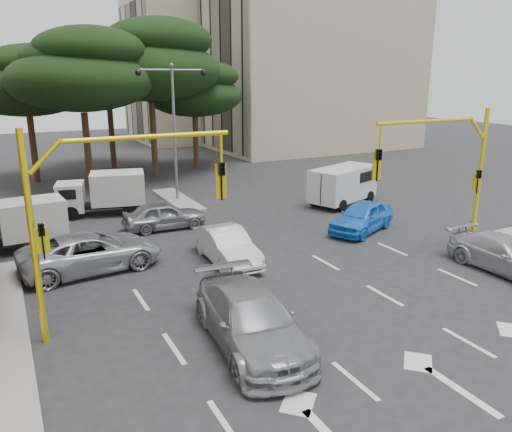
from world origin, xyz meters
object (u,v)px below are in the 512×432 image
(signal_mast_left, at_px, (100,202))
(car_silver_parked, at_px, (506,255))
(box_truck_a, at_px, (13,227))
(car_white_hatch, at_px, (227,246))
(van_white, at_px, (343,185))
(car_silver_wagon, at_px, (251,319))
(car_silver_cross_a, at_px, (91,252))
(box_truck_b, at_px, (102,194))
(car_blue_compact, at_px, (362,217))
(signal_mast_right, at_px, (451,163))
(street_lamp_center, at_px, (173,109))
(car_silver_cross_b, at_px, (164,215))

(signal_mast_left, xyz_separation_m, car_silver_parked, (14.40, -2.37, -3.22))
(box_truck_a, bearing_deg, car_white_hatch, -130.25)
(car_silver_parked, relative_size, van_white, 1.04)
(car_silver_wagon, xyz_separation_m, car_silver_cross_a, (-2.95, 7.77, -0.04))
(car_silver_cross_a, height_order, box_truck_b, box_truck_b)
(van_white, height_order, box_truck_b, box_truck_b)
(signal_mast_left, xyz_separation_m, car_blue_compact, (12.78, 4.22, -3.17))
(car_white_hatch, bearing_deg, car_blue_compact, 7.92)
(box_truck_a, relative_size, box_truck_b, 0.94)
(signal_mast_right, height_order, street_lamp_center, street_lamp_center)
(car_silver_wagon, xyz_separation_m, car_silver_cross_b, (1.14, 11.69, -0.10))
(signal_mast_right, bearing_deg, car_silver_wagon, -165.00)
(street_lamp_center, xyz_separation_m, car_silver_cross_a, (-6.45, -9.00, -4.69))
(car_silver_cross_b, bearing_deg, street_lamp_center, -22.72)
(car_silver_cross_a, height_order, van_white, van_white)
(street_lamp_center, distance_m, car_silver_wagon, 17.75)
(car_silver_cross_b, bearing_deg, box_truck_a, 93.62)
(car_silver_parked, height_order, box_truck_b, box_truck_b)
(car_silver_cross_b, height_order, car_silver_parked, car_silver_cross_b)
(car_silver_wagon, bearing_deg, car_white_hatch, 77.97)
(signal_mast_left, distance_m, box_truck_b, 13.50)
(car_silver_cross_b, xyz_separation_m, box_truck_b, (-2.14, 4.08, 0.46))
(car_silver_cross_b, relative_size, car_silver_parked, 0.87)
(car_silver_wagon, bearing_deg, car_blue_compact, 42.40)
(signal_mast_right, bearing_deg, car_silver_cross_a, 159.30)
(car_silver_wagon, bearing_deg, box_truck_b, 99.67)
(street_lamp_center, distance_m, box_truck_b, 6.30)
(signal_mast_right, distance_m, car_blue_compact, 5.34)
(car_blue_compact, distance_m, van_white, 5.28)
(street_lamp_center, distance_m, box_truck_a, 11.29)
(signal_mast_left, height_order, car_white_hatch, signal_mast_left)
(car_silver_wagon, distance_m, car_silver_cross_b, 11.75)
(car_silver_parked, bearing_deg, car_silver_cross_b, 130.58)
(street_lamp_center, xyz_separation_m, van_white, (8.35, -5.09, -4.32))
(car_blue_compact, distance_m, car_silver_cross_b, 9.58)
(signal_mast_left, height_order, car_silver_parked, signal_mast_left)
(car_blue_compact, xyz_separation_m, van_white, (2.37, 4.70, 0.39))
(car_silver_wagon, height_order, car_silver_cross_b, car_silver_wagon)
(signal_mast_right, xyz_separation_m, box_truck_a, (-15.80, 8.77, -2.81))
(car_silver_parked, bearing_deg, box_truck_b, 127.37)
(car_silver_cross_b, xyz_separation_m, van_white, (10.71, -0.01, 0.43))
(box_truck_a, bearing_deg, car_blue_compact, -111.49)
(signal_mast_right, distance_m, car_silver_cross_b, 13.19)
(car_silver_cross_b, relative_size, van_white, 0.90)
(signal_mast_right, distance_m, van_white, 9.47)
(box_truck_a, bearing_deg, van_white, -94.10)
(car_silver_cross_b, distance_m, box_truck_b, 4.63)
(signal_mast_left, bearing_deg, car_white_hatch, 32.50)
(car_silver_cross_b, bearing_deg, signal_mast_right, -132.05)
(signal_mast_right, bearing_deg, car_silver_parked, -71.46)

